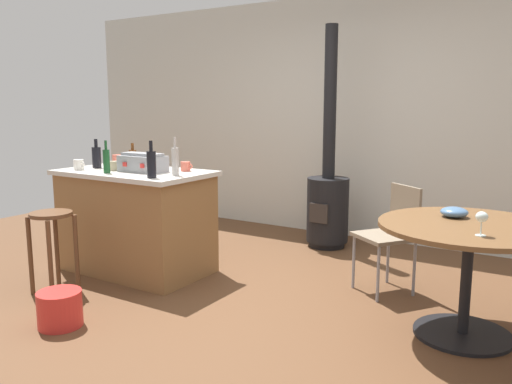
{
  "coord_description": "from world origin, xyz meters",
  "views": [
    {
      "loc": [
        2.08,
        -3.24,
        1.51
      ],
      "look_at": [
        -0.03,
        0.13,
        0.83
      ],
      "focal_mm": 36.6,
      "sensor_mm": 36.0,
      "label": 1
    }
  ],
  "objects_px": {
    "bottle_0": "(175,161)",
    "cup_1": "(79,165)",
    "bottle_2": "(106,161)",
    "bottle_3": "(97,157)",
    "cup_3": "(186,166)",
    "wine_glass": "(482,218)",
    "folding_chair_near": "(392,230)",
    "plastic_bucket": "(60,309)",
    "kitchen_island": "(136,221)",
    "cup_2": "(117,160)",
    "bottle_4": "(151,164)",
    "cup_0": "(114,166)",
    "dining_table": "(468,250)",
    "bottle_1": "(133,158)",
    "wood_stove": "(328,195)",
    "wooden_stool": "(52,234)",
    "toolbox": "(143,163)",
    "serving_bowl": "(454,212)"
  },
  "relations": [
    {
      "from": "dining_table",
      "to": "cup_2",
      "type": "relative_size",
      "value": 9.34
    },
    {
      "from": "folding_chair_near",
      "to": "kitchen_island",
      "type": "bearing_deg",
      "value": -161.57
    },
    {
      "from": "cup_3",
      "to": "bottle_4",
      "type": "bearing_deg",
      "value": -84.75
    },
    {
      "from": "toolbox",
      "to": "bottle_4",
      "type": "distance_m",
      "value": 0.41
    },
    {
      "from": "bottle_1",
      "to": "bottle_3",
      "type": "xyz_separation_m",
      "value": [
        -0.27,
        -0.2,
        0.02
      ]
    },
    {
      "from": "cup_2",
      "to": "wine_glass",
      "type": "relative_size",
      "value": 0.85
    },
    {
      "from": "bottle_0",
      "to": "wine_glass",
      "type": "distance_m",
      "value": 2.39
    },
    {
      "from": "cup_3",
      "to": "wine_glass",
      "type": "xyz_separation_m",
      "value": [
        2.49,
        -0.36,
        -0.1
      ]
    },
    {
      "from": "wood_stove",
      "to": "bottle_3",
      "type": "bearing_deg",
      "value": -132.71
    },
    {
      "from": "bottle_3",
      "to": "cup_2",
      "type": "height_order",
      "value": "bottle_3"
    },
    {
      "from": "bottle_0",
      "to": "bottle_1",
      "type": "distance_m",
      "value": 0.74
    },
    {
      "from": "serving_bowl",
      "to": "plastic_bucket",
      "type": "distance_m",
      "value": 2.76
    },
    {
      "from": "kitchen_island",
      "to": "cup_2",
      "type": "xyz_separation_m",
      "value": [
        -0.43,
        0.21,
        0.51
      ]
    },
    {
      "from": "bottle_3",
      "to": "cup_1",
      "type": "relative_size",
      "value": 2.14
    },
    {
      "from": "bottle_4",
      "to": "cup_0",
      "type": "distance_m",
      "value": 0.64
    },
    {
      "from": "folding_chair_near",
      "to": "wine_glass",
      "type": "bearing_deg",
      "value": -47.48
    },
    {
      "from": "folding_chair_near",
      "to": "plastic_bucket",
      "type": "bearing_deg",
      "value": -132.11
    },
    {
      "from": "kitchen_island",
      "to": "cup_2",
      "type": "height_order",
      "value": "cup_2"
    },
    {
      "from": "dining_table",
      "to": "wine_glass",
      "type": "height_order",
      "value": "wine_glass"
    },
    {
      "from": "bottle_1",
      "to": "cup_1",
      "type": "height_order",
      "value": "bottle_1"
    },
    {
      "from": "dining_table",
      "to": "bottle_2",
      "type": "relative_size",
      "value": 4.08
    },
    {
      "from": "kitchen_island",
      "to": "bottle_4",
      "type": "xyz_separation_m",
      "value": [
        0.46,
        -0.26,
        0.57
      ]
    },
    {
      "from": "bottle_2",
      "to": "wine_glass",
      "type": "xyz_separation_m",
      "value": [
        2.98,
        0.1,
        -0.17
      ]
    },
    {
      "from": "folding_chair_near",
      "to": "wood_stove",
      "type": "relative_size",
      "value": 0.38
    },
    {
      "from": "folding_chair_near",
      "to": "bottle_4",
      "type": "height_order",
      "value": "bottle_4"
    },
    {
      "from": "wooden_stool",
      "to": "bottle_2",
      "type": "relative_size",
      "value": 2.37
    },
    {
      "from": "kitchen_island",
      "to": "toolbox",
      "type": "bearing_deg",
      "value": -9.25
    },
    {
      "from": "bottle_0",
      "to": "cup_0",
      "type": "height_order",
      "value": "bottle_0"
    },
    {
      "from": "wooden_stool",
      "to": "bottle_1",
      "type": "bearing_deg",
      "value": 91.25
    },
    {
      "from": "bottle_0",
      "to": "bottle_1",
      "type": "height_order",
      "value": "bottle_0"
    },
    {
      "from": "bottle_3",
      "to": "dining_table",
      "type": "bearing_deg",
      "value": 2.98
    },
    {
      "from": "toolbox",
      "to": "bottle_4",
      "type": "xyz_separation_m",
      "value": [
        0.33,
        -0.24,
        0.04
      ]
    },
    {
      "from": "bottle_0",
      "to": "folding_chair_near",
      "type": "bearing_deg",
      "value": 25.52
    },
    {
      "from": "wooden_stool",
      "to": "toolbox",
      "type": "distance_m",
      "value": 0.95
    },
    {
      "from": "toolbox",
      "to": "plastic_bucket",
      "type": "height_order",
      "value": "toolbox"
    },
    {
      "from": "wooden_stool",
      "to": "bottle_4",
      "type": "distance_m",
      "value": 0.97
    },
    {
      "from": "wooden_stool",
      "to": "dining_table",
      "type": "relative_size",
      "value": 0.58
    },
    {
      "from": "wooden_stool",
      "to": "folding_chair_near",
      "type": "height_order",
      "value": "folding_chair_near"
    },
    {
      "from": "cup_1",
      "to": "plastic_bucket",
      "type": "xyz_separation_m",
      "value": [
        0.89,
        -0.95,
        -0.84
      ]
    },
    {
      "from": "cup_3",
      "to": "bottle_0",
      "type": "bearing_deg",
      "value": -66.96
    },
    {
      "from": "cup_2",
      "to": "serving_bowl",
      "type": "bearing_deg",
      "value": 1.74
    },
    {
      "from": "bottle_1",
      "to": "cup_1",
      "type": "xyz_separation_m",
      "value": [
        -0.29,
        -0.39,
        -0.04
      ]
    },
    {
      "from": "bottle_1",
      "to": "bottle_2",
      "type": "height_order",
      "value": "bottle_2"
    },
    {
      "from": "bottle_0",
      "to": "cup_1",
      "type": "relative_size",
      "value": 2.54
    },
    {
      "from": "bottle_2",
      "to": "bottle_3",
      "type": "bearing_deg",
      "value": 149.86
    },
    {
      "from": "bottle_4",
      "to": "serving_bowl",
      "type": "relative_size",
      "value": 1.66
    },
    {
      "from": "dining_table",
      "to": "wood_stove",
      "type": "height_order",
      "value": "wood_stove"
    },
    {
      "from": "kitchen_island",
      "to": "bottle_4",
      "type": "bearing_deg",
      "value": -29.78
    },
    {
      "from": "cup_2",
      "to": "toolbox",
      "type": "bearing_deg",
      "value": -22.06
    },
    {
      "from": "toolbox",
      "to": "wine_glass",
      "type": "relative_size",
      "value": 2.87
    }
  ]
}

